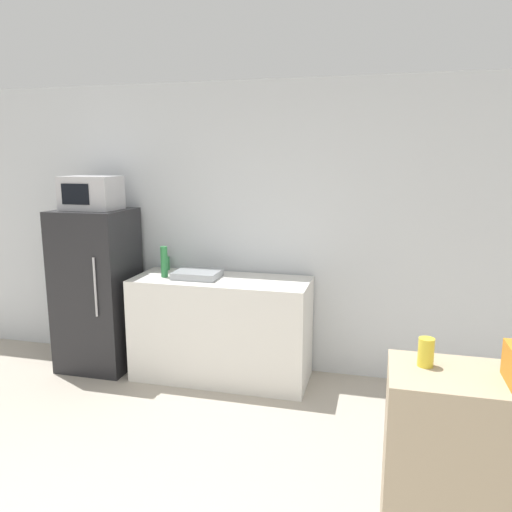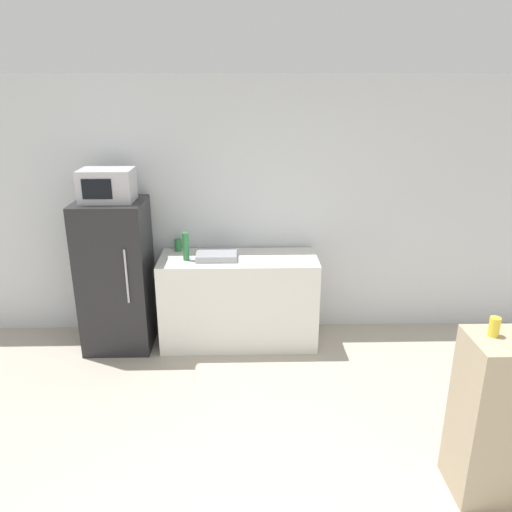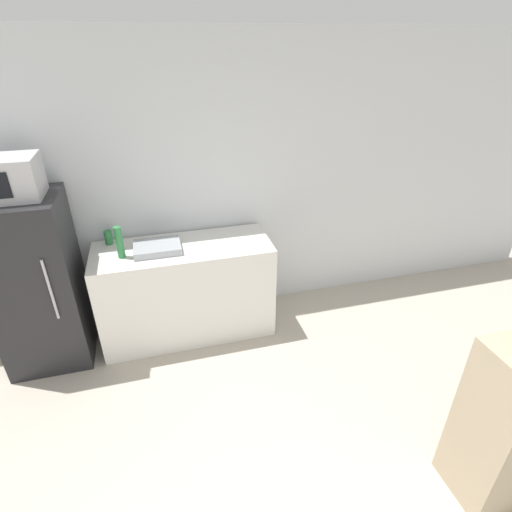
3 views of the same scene
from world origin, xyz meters
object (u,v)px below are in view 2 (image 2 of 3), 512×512
Objects in this scene: refrigerator at (116,276)px; bottle_short at (178,245)px; bottle_tall at (186,246)px; microwave at (107,185)px; jar at (494,327)px.

bottle_short is at bearing 23.33° from refrigerator.
bottle_tall is at bearing -68.23° from bottle_short.
refrigerator is 3.10× the size of microwave.
microwave is 3.89× the size of bottle_short.
bottle_tall is 2.80m from jar.
refrigerator is 0.76m from bottle_tall.
refrigerator reaches higher than bottle_tall.
bottle_short is (0.58, 0.25, -0.66)m from microwave.
jar is (2.73, -1.96, 0.42)m from refrigerator.
jar reaches higher than bottle_short.
bottle_tall is at bearing 136.52° from jar.
bottle_tall is 2.22× the size of bottle_short.
microwave is 1.76× the size of bottle_tall.
refrigerator is 0.89m from microwave.
jar is at bearing -43.48° from bottle_tall.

